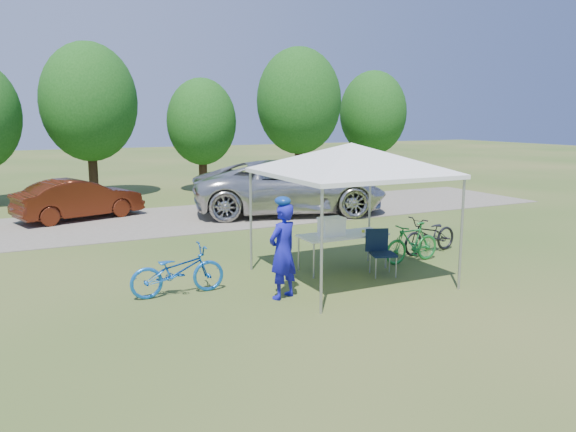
# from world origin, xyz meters

# --- Properties ---
(ground) EXTENTS (100.00, 100.00, 0.00)m
(ground) POSITION_xyz_m (0.00, 0.00, 0.00)
(ground) COLOR #2D5119
(ground) RESTS_ON ground
(gravel_strip) EXTENTS (24.00, 5.00, 0.02)m
(gravel_strip) POSITION_xyz_m (0.00, 8.00, 0.01)
(gravel_strip) COLOR gray
(gravel_strip) RESTS_ON ground
(canopy) EXTENTS (4.53, 4.53, 3.00)m
(canopy) POSITION_xyz_m (0.00, 0.00, 2.65)
(canopy) COLOR #A5A5AA
(canopy) RESTS_ON ground
(treeline) EXTENTS (24.89, 4.28, 6.30)m
(treeline) POSITION_xyz_m (-0.29, 14.05, 3.53)
(treeline) COLOR #382314
(treeline) RESTS_ON ground
(folding_table) EXTENTS (1.88, 0.78, 0.77)m
(folding_table) POSITION_xyz_m (0.27, 0.68, 0.73)
(folding_table) COLOR white
(folding_table) RESTS_ON ground
(folding_chair) EXTENTS (0.60, 0.63, 0.94)m
(folding_chair) POSITION_xyz_m (0.77, 0.03, 0.56)
(folding_chair) COLOR black
(folding_chair) RESTS_ON ground
(cooler) EXTENTS (0.52, 0.36, 0.38)m
(cooler) POSITION_xyz_m (-0.01, 0.68, 0.96)
(cooler) COLOR white
(cooler) RESTS_ON folding_table
(ice_cream_cup) EXTENTS (0.07, 0.07, 0.05)m
(ice_cream_cup) POSITION_xyz_m (0.75, 0.63, 0.80)
(ice_cream_cup) COLOR yellow
(ice_cream_cup) RESTS_ON folding_table
(cyclist) EXTENTS (0.74, 0.63, 1.74)m
(cyclist) POSITION_xyz_m (-1.71, -0.48, 0.87)
(cyclist) COLOR #1515AE
(cyclist) RESTS_ON ground
(bike_blue) EXTENTS (1.74, 0.63, 0.91)m
(bike_blue) POSITION_xyz_m (-3.36, 0.53, 0.46)
(bike_blue) COLOR blue
(bike_blue) RESTS_ON ground
(bike_green) EXTENTS (1.52, 0.52, 0.90)m
(bike_green) POSITION_xyz_m (1.96, 0.48, 0.45)
(bike_green) COLOR #1B7C30
(bike_green) RESTS_ON ground
(bike_dark) EXTENTS (1.77, 0.85, 0.90)m
(bike_dark) POSITION_xyz_m (2.92, 0.99, 0.45)
(bike_dark) COLOR black
(bike_dark) RESTS_ON ground
(minivan) EXTENTS (6.96, 4.64, 1.78)m
(minivan) POSITION_xyz_m (2.34, 7.38, 0.91)
(minivan) COLOR silver
(minivan) RESTS_ON gravel_strip
(sedan) EXTENTS (4.09, 2.43, 1.27)m
(sedan) POSITION_xyz_m (-4.09, 9.37, 0.66)
(sedan) COLOR #4D1B0C
(sedan) RESTS_ON gravel_strip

